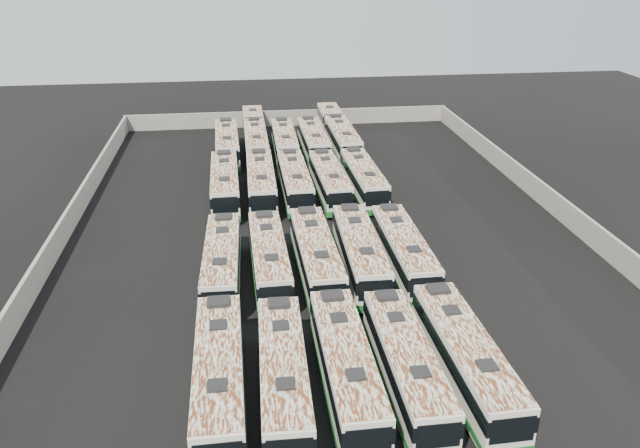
{
  "coord_description": "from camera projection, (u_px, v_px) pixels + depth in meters",
  "views": [
    {
      "loc": [
        -6.68,
        -49.82,
        23.49
      ],
      "look_at": [
        -0.46,
        -1.55,
        1.6
      ],
      "focal_mm": 35.0,
      "sensor_mm": 36.0,
      "label": 1
    }
  ],
  "objects": [
    {
      "name": "ground",
      "position": [
        323.0,
        233.0,
        55.47
      ],
      "size": [
        140.0,
        140.0,
        0.0
      ],
      "primitive_type": "plane",
      "color": "black",
      "rests_on": "ground"
    },
    {
      "name": "perimeter_wall",
      "position": [
        323.0,
        222.0,
        55.02
      ],
      "size": [
        45.2,
        73.2,
        2.2
      ],
      "color": "gray",
      "rests_on": "ground"
    },
    {
      "name": "bus_front_far_left",
      "position": [
        219.0,
        376.0,
        34.25
      ],
      "size": [
        2.78,
        12.57,
        3.54
      ],
      "rotation": [
        0.0,
        0.0,
        0.01
      ],
      "color": "silver",
      "rests_on": "ground"
    },
    {
      "name": "bus_front_left",
      "position": [
        283.0,
        375.0,
        34.44
      ],
      "size": [
        2.86,
        12.18,
        3.42
      ],
      "rotation": [
        0.0,
        0.0,
        -0.02
      ],
      "color": "silver",
      "rests_on": "ground"
    },
    {
      "name": "bus_front_center",
      "position": [
        346.0,
        366.0,
        35.06
      ],
      "size": [
        2.69,
        12.39,
        3.49
      ],
      "rotation": [
        0.0,
        0.0,
        0.01
      ],
      "color": "silver",
      "rests_on": "ground"
    },
    {
      "name": "bus_front_right",
      "position": [
        406.0,
        364.0,
        35.31
      ],
      "size": [
        2.61,
        12.1,
        3.41
      ],
      "rotation": [
        0.0,
        0.0,
        0.0
      ],
      "color": "silver",
      "rests_on": "ground"
    },
    {
      "name": "bus_front_far_right",
      "position": [
        465.0,
        358.0,
        35.74
      ],
      "size": [
        2.94,
        12.57,
        3.53
      ],
      "rotation": [
        0.0,
        0.0,
        0.02
      ],
      "color": "silver",
      "rests_on": "ground"
    },
    {
      "name": "bus_midfront_far_left",
      "position": [
        222.0,
        263.0,
        46.57
      ],
      "size": [
        2.84,
        12.18,
        3.42
      ],
      "rotation": [
        0.0,
        0.0,
        -0.02
      ],
      "color": "silver",
      "rests_on": "ground"
    },
    {
      "name": "bus_midfront_left",
      "position": [
        269.0,
        259.0,
        47.15
      ],
      "size": [
        2.79,
        12.1,
        3.4
      ],
      "rotation": [
        0.0,
        0.0,
        0.02
      ],
      "color": "silver",
      "rests_on": "ground"
    },
    {
      "name": "bus_midfront_center",
      "position": [
        316.0,
        256.0,
        47.36
      ],
      "size": [
        2.92,
        12.65,
        3.55
      ],
      "rotation": [
        0.0,
        0.0,
        0.02
      ],
      "color": "silver",
      "rests_on": "ground"
    },
    {
      "name": "bus_midfront_right",
      "position": [
        360.0,
        253.0,
        47.9
      ],
      "size": [
        2.94,
        12.66,
        3.55
      ],
      "rotation": [
        0.0,
        0.0,
        -0.02
      ],
      "color": "silver",
      "rests_on": "ground"
    },
    {
      "name": "bus_midfront_far_right",
      "position": [
        404.0,
        251.0,
        48.26
      ],
      "size": [
        2.6,
        12.28,
        3.46
      ],
      "rotation": [
        0.0,
        0.0,
        -0.0
      ],
      "color": "silver",
      "rests_on": "ground"
    },
    {
      "name": "bus_midback_far_left",
      "position": [
        225.0,
        184.0,
        61.63
      ],
      "size": [
        2.87,
        12.65,
        3.56
      ],
      "rotation": [
        0.0,
        0.0,
        0.02
      ],
      "color": "silver",
      "rests_on": "ground"
    },
    {
      "name": "bus_midback_left",
      "position": [
        261.0,
        182.0,
        62.08
      ],
      "size": [
        2.75,
        12.61,
        3.55
      ],
      "rotation": [
        0.0,
        0.0,
        -0.01
      ],
      "color": "silver",
      "rests_on": "ground"
    },
    {
      "name": "bus_midback_center",
      "position": [
        295.0,
        181.0,
        62.45
      ],
      "size": [
        2.72,
        12.28,
        3.45
      ],
      "rotation": [
        0.0,
        0.0,
        0.01
      ],
      "color": "silver",
      "rests_on": "ground"
    },
    {
      "name": "bus_midback_right",
      "position": [
        329.0,
        181.0,
        62.67
      ],
      "size": [
        2.85,
        12.16,
        3.41
      ],
      "rotation": [
        0.0,
        0.0,
        0.02
      ],
      "color": "silver",
      "rests_on": "ground"
    },
    {
      "name": "bus_midback_far_right",
      "position": [
        363.0,
        179.0,
        63.1
      ],
      "size": [
        2.85,
        12.29,
        3.45
      ],
      "rotation": [
        0.0,
        0.0,
        0.02
      ],
      "color": "silver",
      "rests_on": "ground"
    },
    {
      "name": "bus_back_far_left",
      "position": [
        227.0,
        144.0,
        74.06
      ],
      "size": [
        2.96,
        12.61,
        3.54
      ],
      "rotation": [
        0.0,
        0.0,
        0.02
      ],
      "color": "silver",
      "rests_on": "ground"
    },
    {
      "name": "bus_back_left",
      "position": [
        255.0,
        135.0,
        77.6
      ],
      "size": [
        2.69,
        19.26,
        3.49
      ],
      "rotation": [
        0.0,
        0.0,
        0.0
      ],
      "color": "silver",
      "rests_on": "ground"
    },
    {
      "name": "bus_back_center",
      "position": [
        285.0,
        142.0,
        74.77
      ],
      "size": [
        2.67,
        12.18,
        3.43
      ],
      "rotation": [
        0.0,
        0.0,
        -0.01
      ],
      "color": "silver",
      "rests_on": "ground"
    },
    {
      "name": "bus_back_right",
      "position": [
        313.0,
        141.0,
        75.24
      ],
      "size": [
        2.71,
        12.28,
        3.45
      ],
      "rotation": [
        0.0,
        0.0,
        0.01
      ],
      "color": "silver",
      "rests_on": "ground"
    },
    {
      "name": "bus_back_far_right",
      "position": [
        338.0,
        132.0,
        78.71
      ],
      "size": [
        2.87,
        19.7,
        3.57
      ],
      "rotation": [
        0.0,
        0.0,
        0.01
      ],
      "color": "silver",
      "rests_on": "ground"
    }
  ]
}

